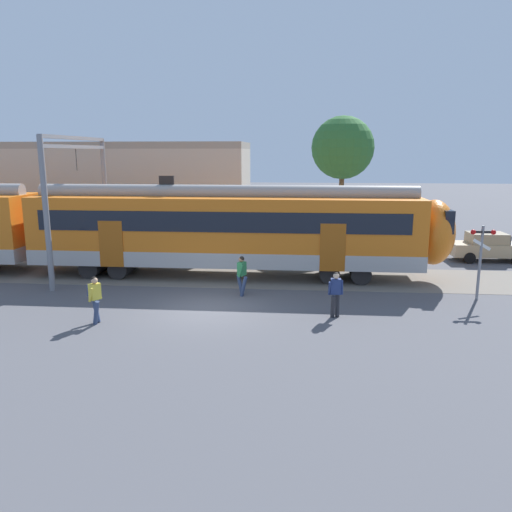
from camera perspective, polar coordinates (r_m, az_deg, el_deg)
The scene contains 11 objects.
ground_plane at distance 18.97m, azimuth -5.63°, elevation -6.09°, with size 160.00×160.00×0.00m, color #515156.
track_bed at distance 27.76m, azimuth -26.61°, elevation -1.54°, with size 80.00×4.40×0.01m, color slate.
pedestrian_yellow at distance 17.99m, azimuth -17.96°, elevation -4.33°, with size 0.55×0.67×1.67m.
pedestrian_green at distance 20.40m, azimuth -1.64°, elevation -1.95°, with size 0.56×0.65×1.67m.
pedestrian_navy at distance 17.99m, azimuth 9.08°, elevation -3.90°, with size 0.53×0.64×1.67m.
parked_car_tan at distance 29.82m, azimuth 25.01°, elevation 0.97°, with size 4.03×1.81×1.54m.
catenary_gantry at distance 25.27m, azimuth -19.66°, elevation 7.72°, with size 0.24×6.64×6.53m.
crossing_signal at distance 21.52m, azimuth 24.34°, elevation 0.57°, with size 0.96×0.22×3.00m.
background_building at distance 34.24m, azimuth -19.47°, elevation 6.77°, with size 21.53×5.00×9.20m.
street_tree_right at distance 32.59m, azimuth 9.89°, elevation 12.06°, with size 3.94×3.94×8.05m.
street_tree_left at distance 39.03m, azimuth -27.03°, elevation 8.87°, with size 3.32×3.32×6.37m.
Camera 1 is at (3.44, -17.73, 5.81)m, focal length 35.00 mm.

